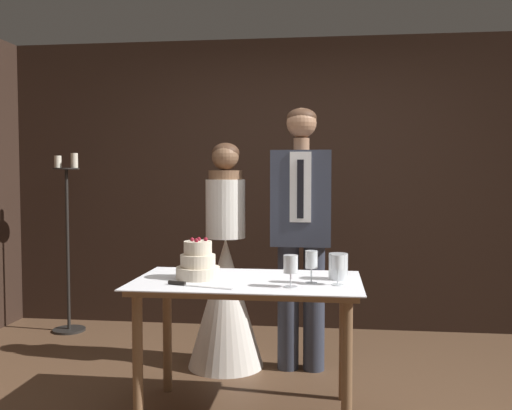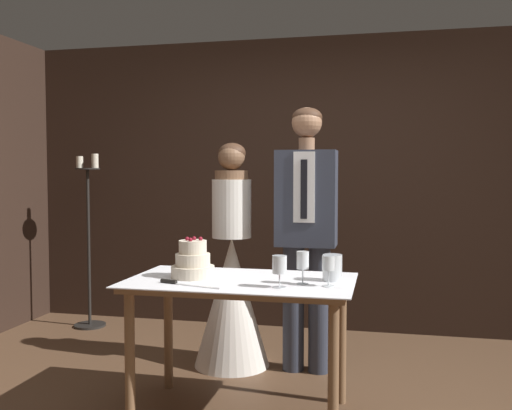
# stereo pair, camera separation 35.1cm
# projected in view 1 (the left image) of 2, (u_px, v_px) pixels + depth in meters

# --- Properties ---
(wall_back) EXTENTS (5.48, 0.12, 2.57)m
(wall_back) POSITION_uv_depth(u_px,v_px,m) (297.00, 184.00, 5.12)
(wall_back) COLOR black
(wall_back) RESTS_ON ground_plane
(cake_table) EXTENTS (1.28, 0.75, 0.78)m
(cake_table) POSITION_uv_depth(u_px,v_px,m) (247.00, 297.00, 3.24)
(cake_table) COLOR brown
(cake_table) RESTS_ON ground_plane
(tiered_cake) EXTENTS (0.25, 0.25, 0.24)m
(tiered_cake) POSITION_uv_depth(u_px,v_px,m) (198.00, 263.00, 3.27)
(tiered_cake) COLOR beige
(tiered_cake) RESTS_ON cake_table
(cake_knife) EXTENTS (0.37, 0.12, 0.02)m
(cake_knife) POSITION_uv_depth(u_px,v_px,m) (187.00, 284.00, 3.06)
(cake_knife) COLOR silver
(cake_knife) RESTS_ON cake_table
(wine_glass_near) EXTENTS (0.07, 0.07, 0.18)m
(wine_glass_near) POSITION_uv_depth(u_px,v_px,m) (311.00, 260.00, 3.13)
(wine_glass_near) COLOR silver
(wine_glass_near) RESTS_ON cake_table
(wine_glass_middle) EXTENTS (0.07, 0.07, 0.17)m
(wine_glass_middle) POSITION_uv_depth(u_px,v_px,m) (338.00, 264.00, 3.08)
(wine_glass_middle) COLOR silver
(wine_glass_middle) RESTS_ON cake_table
(wine_glass_far) EXTENTS (0.08, 0.08, 0.17)m
(wine_glass_far) POSITION_uv_depth(u_px,v_px,m) (291.00, 266.00, 3.02)
(wine_glass_far) COLOR silver
(wine_glass_far) RESTS_ON cake_table
(hurricane_candle) EXTENTS (0.11, 0.11, 0.15)m
(hurricane_candle) POSITION_uv_depth(u_px,v_px,m) (338.00, 267.00, 3.24)
(hurricane_candle) COLOR silver
(hurricane_candle) RESTS_ON cake_table
(bride) EXTENTS (0.54, 0.54, 1.60)m
(bride) POSITION_uv_depth(u_px,v_px,m) (226.00, 286.00, 4.06)
(bride) COLOR white
(bride) RESTS_ON ground_plane
(groom) EXTENTS (0.41, 0.25, 1.83)m
(groom) POSITION_uv_depth(u_px,v_px,m) (301.00, 224.00, 3.97)
(groom) COLOR #333847
(groom) RESTS_ON ground_plane
(candle_stand) EXTENTS (0.28, 0.28, 1.56)m
(candle_stand) POSITION_uv_depth(u_px,v_px,m) (68.00, 251.00, 4.96)
(candle_stand) COLOR black
(candle_stand) RESTS_ON ground_plane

